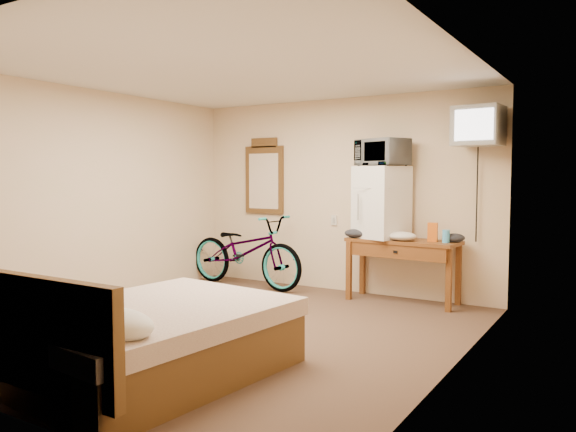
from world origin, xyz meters
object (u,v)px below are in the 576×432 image
(mini_fridge, at_px, (381,202))
(desk, at_px, (402,250))
(crt_television, at_px, (478,126))
(bicycle, at_px, (245,251))
(blue_cup, at_px, (446,236))
(wall_mirror, at_px, (264,177))
(bed, at_px, (145,339))
(microwave, at_px, (382,153))

(mini_fridge, bearing_deg, desk, -12.24)
(desk, relative_size, crt_television, 2.23)
(bicycle, bearing_deg, crt_television, -82.47)
(mini_fridge, distance_m, crt_television, 1.42)
(blue_cup, distance_m, bicycle, 2.70)
(mini_fridge, height_order, bicycle, mini_fridge)
(wall_mirror, height_order, bed, wall_mirror)
(mini_fridge, bearing_deg, blue_cup, -5.13)
(blue_cup, bearing_deg, desk, 178.84)
(microwave, height_order, crt_television, crt_television)
(microwave, height_order, bicycle, microwave)
(desk, xyz_separation_m, bicycle, (-2.16, -0.15, -0.14))
(wall_mirror, relative_size, bed, 0.50)
(bicycle, bearing_deg, mini_fridge, -79.23)
(mini_fridge, distance_m, bed, 3.58)
(blue_cup, bearing_deg, crt_television, 5.48)
(blue_cup, bearing_deg, bicycle, -176.98)
(mini_fridge, distance_m, wall_mirror, 1.88)
(blue_cup, height_order, bicycle, bicycle)
(desk, bearing_deg, bicycle, -175.97)
(wall_mirror, bearing_deg, blue_cup, -6.07)
(wall_mirror, distance_m, bicycle, 1.08)
(mini_fridge, bearing_deg, bicycle, -173.47)
(crt_television, distance_m, bicycle, 3.38)
(wall_mirror, bearing_deg, mini_fridge, -6.48)
(microwave, xyz_separation_m, blue_cup, (0.81, -0.07, -0.96))
(microwave, bearing_deg, bicycle, -152.04)
(wall_mirror, distance_m, bed, 4.08)
(mini_fridge, height_order, wall_mirror, wall_mirror)
(microwave, distance_m, bicycle, 2.28)
(bed, bearing_deg, mini_fridge, 82.44)
(mini_fridge, relative_size, microwave, 1.48)
(desk, relative_size, wall_mirror, 1.27)
(crt_television, xyz_separation_m, wall_mirror, (-2.97, 0.25, -0.55))
(microwave, bearing_deg, mini_fridge, -102.32)
(blue_cup, distance_m, crt_television, 1.26)
(microwave, relative_size, blue_cup, 4.06)
(mini_fridge, distance_m, bicycle, 2.01)
(microwave, height_order, bed, microwave)
(crt_television, xyz_separation_m, bed, (-1.59, -3.40, -1.74))
(crt_television, bearing_deg, blue_cup, -174.52)
(crt_television, height_order, wall_mirror, crt_television)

